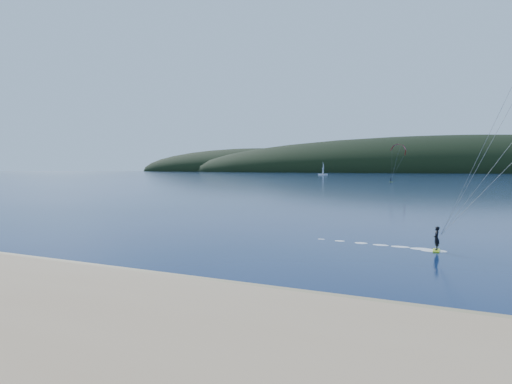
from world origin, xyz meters
TOP-DOWN VIEW (x-y plane):
  - ground at (0.00, 0.00)m, footprint 1800.00×1800.00m
  - wet_sand at (0.00, 4.50)m, footprint 220.00×2.50m
  - headland at (0.63, 745.28)m, footprint 1200.00×310.00m
  - kitesurfer_far at (-19.11, 201.01)m, footprint 8.39×6.14m
  - sailboat at (-118.30, 397.62)m, footprint 8.80×5.64m

SIDE VIEW (x-z plane):
  - ground at x=0.00m, z-range 0.00..0.00m
  - headland at x=0.63m, z-range -70.00..70.00m
  - wet_sand at x=0.00m, z-range 0.00..0.10m
  - sailboat at x=-118.30m, z-range -5.32..7.16m
  - kitesurfer_far at x=-19.11m, z-range 5.47..22.41m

